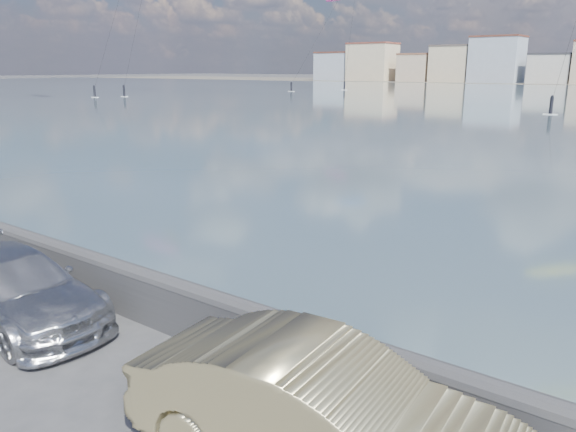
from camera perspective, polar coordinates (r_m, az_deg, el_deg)
name	(u,v)px	position (r m, az deg, el deg)	size (l,w,h in m)	color
ground	(62,414)	(8.98, -22.00, -18.11)	(700.00, 700.00, 0.00)	#333335
seawall	(198,311)	(10.12, -9.11, -9.54)	(400.00, 0.36, 1.08)	#28282B
car_silver	(14,288)	(11.91, -26.08, -6.61)	(1.91, 4.69, 1.36)	#A8A9AF
car_champagne	(320,413)	(7.00, 3.30, -19.38)	(1.68, 4.83, 1.59)	tan
kitesurfer_15	(338,0)	(127.62, 5.12, 20.99)	(8.25, 15.59, 19.72)	#E5338C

